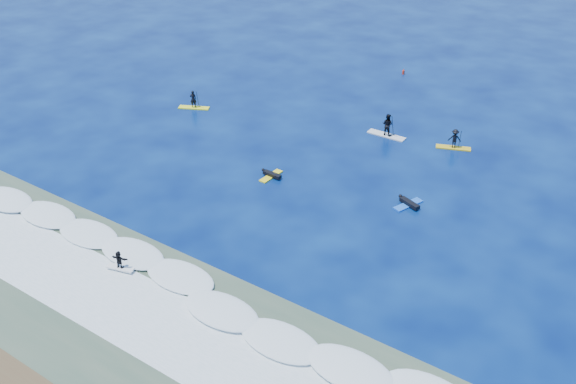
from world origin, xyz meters
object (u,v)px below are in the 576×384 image
Objects in this scene: prone_paddler_near at (271,175)px; marker_buoy at (403,72)px; prone_paddler_far at (408,203)px; wave_surfer at (119,261)px; sup_paddler_right at (454,140)px; sup_paddler_center at (387,127)px; sup_paddler_left at (193,102)px.

marker_buoy is (-0.94, 24.99, 0.11)m from prone_paddler_near.
prone_paddler_far reaches higher than prone_paddler_near.
wave_surfer reaches higher than marker_buoy.
sup_paddler_right reaches higher than prone_paddler_far.
sup_paddler_right is 1.59× the size of wave_surfer.
prone_paddler_far is at bearing -56.05° from sup_paddler_center.
wave_surfer is at bearing -85.19° from sup_paddler_left.
prone_paddler_near is 1.24× the size of wave_surfer.
sup_paddler_right is at bearing 9.57° from sup_paddler_center.
prone_paddler_near is 10.53m from prone_paddler_far.
prone_paddler_far is at bearing -63.78° from marker_buoy.
marker_buoy reaches higher than prone_paddler_far.
sup_paddler_center is 1.37× the size of prone_paddler_far.
sup_paddler_right is at bearing 52.65° from wave_surfer.
sup_paddler_right reaches higher than wave_surfer.
sup_paddler_left is 0.86× the size of sup_paddler_center.
prone_paddler_far is 4.04× the size of marker_buoy.
sup_paddler_right is at bearing 24.07° from prone_paddler_far.
sup_paddler_center is at bearing 63.27° from wave_surfer.
wave_surfer is (-0.98, -14.35, 0.57)m from prone_paddler_near.
prone_paddler_far is at bearing -107.64° from sup_paddler_right.
sup_paddler_right is at bearing -11.54° from sup_paddler_left.
sup_paddler_left is 23.91m from prone_paddler_far.
prone_paddler_far is (23.54, -4.13, -0.45)m from sup_paddler_left.
sup_paddler_left is at bearing -165.12° from sup_paddler_center.
sup_paddler_left is at bearing 105.24° from wave_surfer.
sup_paddler_right is 28.54m from wave_surfer.
sup_paddler_left is 1.29× the size of prone_paddler_near.
sup_paddler_right reaches higher than prone_paddler_near.
sup_paddler_left is 14.65m from prone_paddler_near.
prone_paddler_near is at bearing -87.84° from marker_buoy.
prone_paddler_near is at bearing -51.27° from sup_paddler_left.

